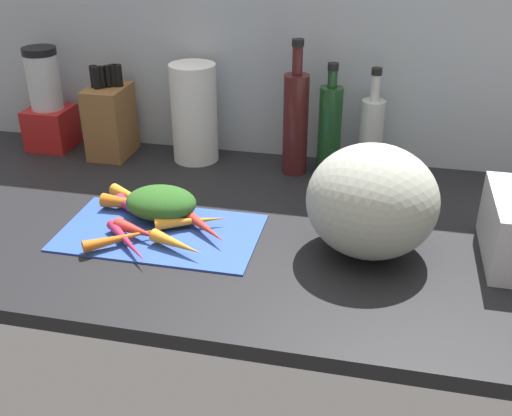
% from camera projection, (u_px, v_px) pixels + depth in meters
% --- Properties ---
extents(ground_plane, '(1.70, 0.80, 0.03)m').
position_uv_depth(ground_plane, '(223.00, 223.00, 1.33)').
color(ground_plane, black).
extents(wall_back, '(1.70, 0.03, 0.60)m').
position_uv_depth(wall_back, '(260.00, 39.00, 1.52)').
color(wall_back, '#ADB7C1').
rests_on(wall_back, ground_plane).
extents(cutting_board, '(0.41, 0.24, 0.01)m').
position_uv_depth(cutting_board, '(160.00, 232.00, 1.26)').
color(cutting_board, '#2D51B7').
rests_on(cutting_board, ground_plane).
extents(carrot_0, '(0.14, 0.13, 0.03)m').
position_uv_depth(carrot_0, '(203.00, 226.00, 1.25)').
color(carrot_0, red).
rests_on(carrot_0, cutting_board).
extents(carrot_1, '(0.17, 0.04, 0.03)m').
position_uv_depth(carrot_1, '(139.00, 205.00, 1.33)').
color(carrot_1, orange).
rests_on(carrot_1, cutting_board).
extents(carrot_2, '(0.15, 0.10, 0.03)m').
position_uv_depth(carrot_2, '(137.00, 199.00, 1.36)').
color(carrot_2, orange).
rests_on(carrot_2, cutting_board).
extents(carrot_3, '(0.12, 0.07, 0.03)m').
position_uv_depth(carrot_3, '(177.00, 244.00, 1.18)').
color(carrot_3, orange).
rests_on(carrot_3, cutting_board).
extents(carrot_4, '(0.14, 0.13, 0.02)m').
position_uv_depth(carrot_4, '(128.00, 242.00, 1.20)').
color(carrot_4, '#B2264C').
rests_on(carrot_4, cutting_board).
extents(carrot_5, '(0.15, 0.08, 0.03)m').
position_uv_depth(carrot_5, '(192.00, 221.00, 1.27)').
color(carrot_5, orange).
rests_on(carrot_5, cutting_board).
extents(carrot_6, '(0.11, 0.06, 0.03)m').
position_uv_depth(carrot_6, '(137.00, 230.00, 1.23)').
color(carrot_6, red).
rests_on(carrot_6, cutting_board).
extents(carrot_7, '(0.11, 0.09, 0.03)m').
position_uv_depth(carrot_7, '(133.00, 209.00, 1.31)').
color(carrot_7, '#B2264C').
rests_on(carrot_7, cutting_board).
extents(carrot_8, '(0.14, 0.12, 0.02)m').
position_uv_depth(carrot_8, '(122.00, 238.00, 1.21)').
color(carrot_8, orange).
rests_on(carrot_8, cutting_board).
extents(carrot_9, '(0.11, 0.10, 0.02)m').
position_uv_depth(carrot_9, '(186.00, 212.00, 1.30)').
color(carrot_9, orange).
rests_on(carrot_9, cutting_board).
extents(carrot_greens_pile, '(0.15, 0.12, 0.06)m').
position_uv_depth(carrot_greens_pile, '(161.00, 203.00, 1.30)').
color(carrot_greens_pile, '#2D6023').
rests_on(carrot_greens_pile, cutting_board).
extents(winter_squash, '(0.25, 0.24, 0.22)m').
position_uv_depth(winter_squash, '(372.00, 201.00, 1.15)').
color(winter_squash, '#B2B7A8').
rests_on(winter_squash, ground_plane).
extents(knife_block, '(0.10, 0.13, 0.24)m').
position_uv_depth(knife_block, '(110.00, 119.00, 1.59)').
color(knife_block, brown).
rests_on(knife_block, ground_plane).
extents(blender_appliance, '(0.11, 0.11, 0.27)m').
position_uv_depth(blender_appliance, '(48.00, 106.00, 1.63)').
color(blender_appliance, red).
rests_on(blender_appliance, ground_plane).
extents(paper_towel_roll, '(0.12, 0.12, 0.25)m').
position_uv_depth(paper_towel_roll, '(194.00, 113.00, 1.55)').
color(paper_towel_roll, white).
rests_on(paper_towel_roll, ground_plane).
extents(bottle_0, '(0.06, 0.06, 0.33)m').
position_uv_depth(bottle_0, '(296.00, 121.00, 1.48)').
color(bottle_0, '#471919').
rests_on(bottle_0, ground_plane).
extents(bottle_1, '(0.06, 0.06, 0.28)m').
position_uv_depth(bottle_1, '(330.00, 129.00, 1.48)').
color(bottle_1, '#19421E').
rests_on(bottle_1, ground_plane).
extents(bottle_2, '(0.06, 0.06, 0.26)m').
position_uv_depth(bottle_2, '(371.00, 133.00, 1.50)').
color(bottle_2, silver).
rests_on(bottle_2, ground_plane).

